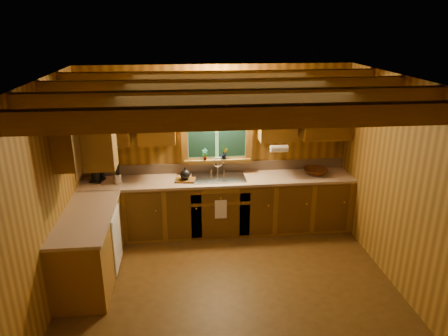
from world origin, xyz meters
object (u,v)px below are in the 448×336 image
object	(u,v)px
cutting_board	(185,180)
sink	(219,181)
coffee_maker	(97,171)
wicker_basket	(315,171)

from	to	relation	value
cutting_board	sink	bearing A→B (deg)	15.76
coffee_maker	cutting_board	world-z (taller)	coffee_maker
cutting_board	wicker_basket	size ratio (longest dim) A/B	0.80
coffee_maker	wicker_basket	xyz separation A→B (m)	(3.40, -0.07, -0.11)
coffee_maker	wicker_basket	size ratio (longest dim) A/B	0.82
cutting_board	coffee_maker	bearing A→B (deg)	-179.33
sink	cutting_board	size ratio (longest dim) A/B	2.72
sink	coffee_maker	world-z (taller)	coffee_maker
sink	coffee_maker	bearing A→B (deg)	177.42
sink	coffee_maker	distance (m)	1.86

